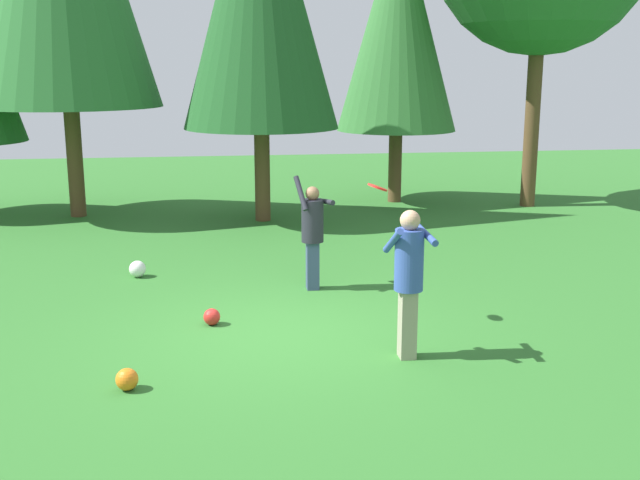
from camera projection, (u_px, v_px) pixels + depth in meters
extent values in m
plane|color=#2D6B28|center=(280.00, 334.00, 10.01)|extent=(40.00, 40.00, 0.00)
cube|color=#38476B|center=(313.00, 265.00, 11.93)|extent=(0.19, 0.22, 0.75)
cylinder|color=#23232D|center=(312.00, 221.00, 11.77)|extent=(0.34, 0.34, 0.65)
sphere|color=#8C6647|center=(312.00, 193.00, 11.68)|extent=(0.21, 0.21, 0.21)
cylinder|color=#23232D|center=(324.00, 201.00, 11.80)|extent=(0.28, 0.55, 0.12)
cylinder|color=#23232D|center=(301.00, 193.00, 11.58)|extent=(0.21, 0.38, 0.51)
cube|color=gray|center=(407.00, 324.00, 9.12)|extent=(0.19, 0.22, 0.84)
cylinder|color=#334C9E|center=(409.00, 260.00, 8.95)|extent=(0.34, 0.34, 0.73)
sphere|color=tan|center=(410.00, 220.00, 8.84)|extent=(0.24, 0.24, 0.24)
cylinder|color=#334C9E|center=(393.00, 241.00, 8.85)|extent=(0.12, 0.57, 0.40)
cylinder|color=#334C9E|center=(426.00, 235.00, 8.92)|extent=(0.12, 0.63, 0.15)
cylinder|color=red|center=(377.00, 187.00, 10.09)|extent=(0.28, 0.29, 0.12)
sphere|color=red|center=(212.00, 317.00, 10.32)|extent=(0.23, 0.23, 0.23)
sphere|color=orange|center=(127.00, 379.00, 8.26)|extent=(0.24, 0.24, 0.24)
sphere|color=white|center=(138.00, 269.00, 12.64)|extent=(0.27, 0.27, 0.27)
cylinder|color=brown|center=(72.00, 117.00, 17.24)|extent=(0.35, 0.35, 4.51)
cylinder|color=brown|center=(262.00, 137.00, 16.84)|extent=(0.34, 0.34, 3.73)
cylinder|color=brown|center=(396.00, 137.00, 19.25)|extent=(0.33, 0.33, 3.27)
cone|color=#337033|center=(398.00, 21.00, 18.63)|extent=(2.94, 2.94, 5.23)
cylinder|color=brown|center=(533.00, 111.00, 18.51)|extent=(0.35, 0.35, 4.60)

